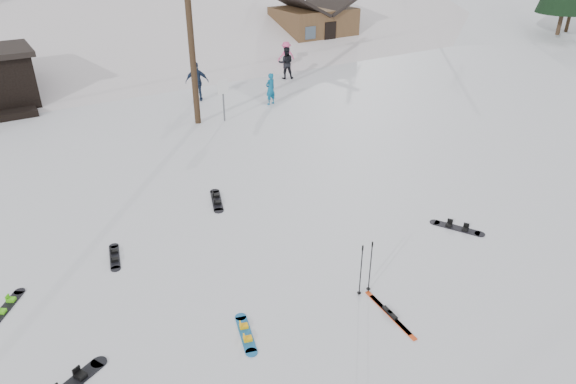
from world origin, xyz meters
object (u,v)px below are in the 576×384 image
utility_pole (189,12)px  cabin (313,26)px  hero_snowboard (246,334)px  hero_skis (390,314)px

utility_pole → cabin: size_ratio=1.67×
hero_snowboard → hero_skis: 3.25m
cabin → hero_snowboard: 28.69m
cabin → hero_skis: (-14.35, -23.94, -1.46)m
hero_snowboard → hero_skis: size_ratio=0.73×
utility_pole → hero_snowboard: (-4.39, -12.77, -4.66)m
utility_pole → hero_skis: 14.76m
hero_skis → utility_pole: bearing=89.8°
utility_pole → cabin: (13.00, 10.00, -3.20)m
utility_pole → cabin: 16.71m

